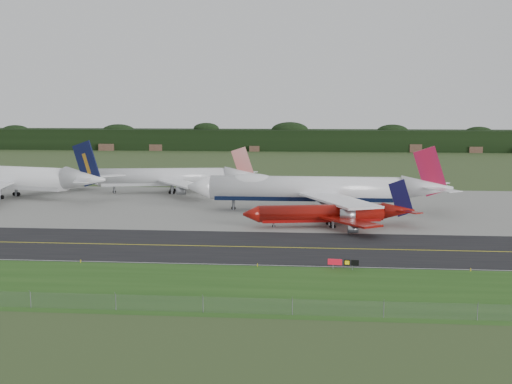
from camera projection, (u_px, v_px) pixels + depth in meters
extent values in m
plane|color=#384821|center=(273.00, 243.00, 142.56)|extent=(600.00, 600.00, 0.00)
cube|color=#224C16|center=(257.00, 289.00, 107.99)|extent=(400.00, 30.00, 0.01)
cube|color=black|center=(272.00, 247.00, 138.60)|extent=(400.00, 32.00, 0.02)
cube|color=gray|center=(286.00, 206.00, 192.92)|extent=(400.00, 78.00, 0.01)
cube|color=yellow|center=(272.00, 247.00, 138.60)|extent=(400.00, 0.40, 0.00)
cube|color=silver|center=(265.00, 265.00, 123.29)|extent=(400.00, 0.25, 0.00)
plane|color=slate|center=(247.00, 306.00, 95.02)|extent=(320.00, 0.00, 320.00)
cylinder|color=slate|center=(247.00, 306.00, 95.02)|extent=(0.10, 0.10, 2.20)
cube|color=black|center=(307.00, 140.00, 413.36)|extent=(700.00, 24.00, 12.00)
cylinder|color=white|center=(305.00, 188.00, 183.24)|extent=(48.93, 6.42, 6.21)
cube|color=black|center=(305.00, 196.00, 183.49)|extent=(46.48, 4.86, 2.17)
cone|color=white|center=(199.00, 187.00, 185.95)|extent=(6.14, 6.24, 6.21)
cone|color=white|center=(427.00, 188.00, 180.13)|extent=(12.93, 6.27, 6.21)
ellipsoid|color=white|center=(252.00, 181.00, 184.37)|extent=(12.69, 5.33, 3.96)
cube|color=white|center=(339.00, 200.00, 168.88)|extent=(19.61, 28.83, 0.53)
cube|color=white|center=(337.00, 186.00, 196.19)|extent=(19.79, 28.80, 0.53)
cube|color=#A41234|center=(430.00, 171.00, 179.53)|extent=(8.93, 0.54, 12.87)
cylinder|color=gray|center=(323.00, 207.00, 170.06)|extent=(3.40, 2.62, 2.61)
cylinder|color=gray|center=(323.00, 193.00, 196.19)|extent=(3.40, 2.62, 2.61)
cylinder|color=gray|center=(348.00, 215.00, 157.63)|extent=(3.40, 2.62, 2.61)
cylinder|color=gray|center=(343.00, 188.00, 207.51)|extent=(3.40, 2.62, 2.61)
cylinder|color=black|center=(233.00, 208.00, 185.76)|extent=(1.12, 0.51, 1.12)
cylinder|color=slate|center=(320.00, 205.00, 179.98)|extent=(0.87, 0.87, 4.15)
cylinder|color=black|center=(320.00, 211.00, 180.17)|extent=(1.12, 0.56, 1.12)
cylinder|color=slate|center=(320.00, 202.00, 186.72)|extent=(0.87, 0.87, 4.15)
cylinder|color=black|center=(320.00, 207.00, 186.91)|extent=(1.12, 0.56, 1.12)
cylinder|color=maroon|center=(321.00, 213.00, 161.02)|extent=(28.59, 9.27, 3.84)
cube|color=#990C0B|center=(321.00, 218.00, 161.17)|extent=(27.01, 8.05, 1.34)
cone|color=maroon|center=(251.00, 214.00, 159.44)|extent=(4.23, 4.46, 3.84)
cone|color=maroon|center=(398.00, 211.00, 162.75)|extent=(8.09, 5.22, 3.84)
cube|color=maroon|center=(350.00, 221.00, 153.78)|extent=(13.47, 15.79, 0.43)
cube|color=maroon|center=(335.00, 210.00, 169.39)|extent=(8.76, 16.58, 0.43)
cube|color=black|center=(401.00, 198.00, 162.44)|extent=(6.01, 1.48, 8.74)
cylinder|color=gray|center=(353.00, 229.00, 150.15)|extent=(2.37, 1.99, 1.61)
cylinder|color=gray|center=(330.00, 212.00, 173.22)|extent=(2.37, 1.99, 1.61)
cylinder|color=black|center=(274.00, 226.00, 160.30)|extent=(0.74, 0.44, 0.69)
cylinder|color=slate|center=(333.00, 224.00, 159.43)|extent=(0.63, 0.63, 1.98)
cylinder|color=black|center=(333.00, 227.00, 159.51)|extent=(0.75, 0.47, 0.69)
cylinder|color=slate|center=(329.00, 221.00, 163.60)|extent=(0.63, 0.63, 1.98)
cylinder|color=black|center=(329.00, 223.00, 163.68)|extent=(0.75, 0.47, 0.69)
cone|color=white|center=(85.00, 179.00, 200.51)|extent=(14.02, 9.54, 6.51)
cube|color=white|center=(52.00, 177.00, 221.67)|extent=(25.22, 27.87, 0.58)
cube|color=black|center=(87.00, 164.00, 199.72)|extent=(8.95, 2.81, 13.14)
cylinder|color=gray|center=(41.00, 182.00, 222.60)|extent=(4.13, 3.55, 2.74)
cylinder|color=gray|center=(80.00, 179.00, 232.32)|extent=(4.13, 3.55, 2.74)
cylinder|color=slate|center=(0.00, 192.00, 206.88)|extent=(1.11, 1.11, 4.12)
cylinder|color=black|center=(0.00, 197.00, 207.07)|extent=(1.28, 0.86, 1.17)
cylinder|color=slate|center=(16.00, 189.00, 213.55)|extent=(1.11, 1.11, 4.12)
cylinder|color=black|center=(16.00, 194.00, 213.74)|extent=(1.28, 0.86, 1.17)
cylinder|color=silver|center=(162.00, 177.00, 220.51)|extent=(39.18, 11.53, 5.39)
cube|color=white|center=(162.00, 182.00, 220.73)|extent=(37.05, 9.89, 1.89)
cone|color=silver|center=(91.00, 177.00, 219.10)|extent=(5.65, 6.10, 5.39)
cone|color=silver|center=(241.00, 175.00, 222.05)|extent=(10.98, 6.96, 5.39)
cube|color=silver|center=(183.00, 184.00, 210.07)|extent=(18.30, 22.33, 0.48)
cube|color=silver|center=(185.00, 176.00, 232.08)|extent=(12.80, 23.30, 0.48)
cube|color=red|center=(243.00, 164.00, 221.65)|extent=(7.41, 1.62, 10.72)
cylinder|color=gray|center=(181.00, 191.00, 204.97)|extent=(3.27, 2.71, 2.26)
cylinder|color=gray|center=(185.00, 179.00, 237.51)|extent=(3.27, 2.71, 2.26)
cylinder|color=black|center=(114.00, 192.00, 220.13)|extent=(1.03, 0.59, 0.97)
cylinder|color=slate|center=(172.00, 189.00, 218.20)|extent=(0.87, 0.87, 3.40)
cylinder|color=black|center=(172.00, 192.00, 218.35)|extent=(1.04, 0.63, 0.97)
cylinder|color=slate|center=(173.00, 186.00, 224.07)|extent=(0.87, 0.87, 3.40)
cylinder|color=black|center=(173.00, 190.00, 224.22)|extent=(1.04, 0.63, 0.97)
cylinder|color=slate|center=(333.00, 267.00, 120.52)|extent=(0.13, 0.13, 0.76)
cylinder|color=slate|center=(352.00, 268.00, 119.85)|extent=(0.13, 0.13, 0.76)
cube|color=#B00D1E|center=(335.00, 262.00, 120.34)|extent=(2.40, 0.46, 0.98)
cube|color=black|center=(347.00, 262.00, 119.92)|extent=(1.10, 0.32, 0.98)
cube|color=black|center=(355.00, 263.00, 119.65)|extent=(1.32, 0.34, 0.98)
cylinder|color=yellow|center=(81.00, 261.00, 125.35)|extent=(0.16, 0.16, 0.50)
cylinder|color=yellow|center=(257.00, 265.00, 122.39)|extent=(0.16, 0.16, 0.50)
cylinder|color=yellow|center=(471.00, 270.00, 119.01)|extent=(0.16, 0.16, 0.50)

